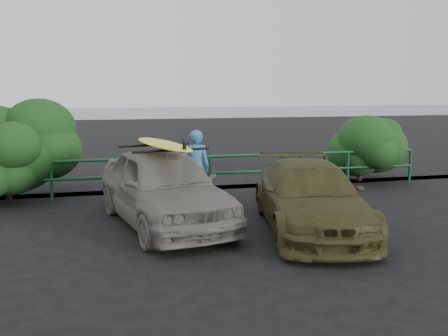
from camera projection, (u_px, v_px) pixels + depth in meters
The scene contains 9 objects.
ground at pixel (215, 257), 8.26m from camera, with size 80.00×80.00×0.00m, color black.
ocean at pixel (115, 111), 65.82m from camera, with size 200.00×200.00×0.00m, color slate.
guardrail at pixel (173, 176), 12.97m from camera, with size 14.00×0.08×1.04m, color #134221, non-canonical shape.
shrub_right at pixel (340, 150), 14.56m from camera, with size 3.20×2.40×1.98m, color #1B4419, non-canonical shape.
sedan at pixel (164, 187), 10.16m from camera, with size 1.85×4.60×1.57m, color slate.
olive_vehicle at pixel (310, 197), 9.79m from camera, with size 1.84×4.53×1.32m, color #3D3B1B.
man at pixel (196, 167), 11.97m from camera, with size 0.66×0.43×1.80m, color teal.
roof_rack at pixel (163, 147), 10.04m from camera, with size 1.55×1.09×0.05m, color black, non-canonical shape.
surfboard at pixel (163, 144), 10.02m from camera, with size 0.60×2.90×0.09m, color yellow.
Camera 1 is at (-1.75, -7.73, 2.74)m, focal length 40.00 mm.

